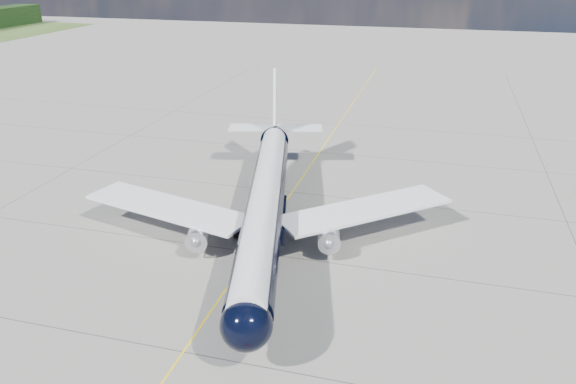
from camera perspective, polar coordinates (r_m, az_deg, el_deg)
name	(u,v)px	position (r m, az deg, el deg)	size (l,w,h in m)	color
ground	(302,177)	(70.90, 1.46, 1.52)	(320.00, 320.00, 0.00)	gray
taxiway_centerline	(292,192)	(66.42, 0.42, -0.01)	(0.16, 160.00, 0.01)	yellow
main_airliner	(266,199)	(54.50, -2.28, -0.73)	(36.24, 44.81, 13.11)	black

